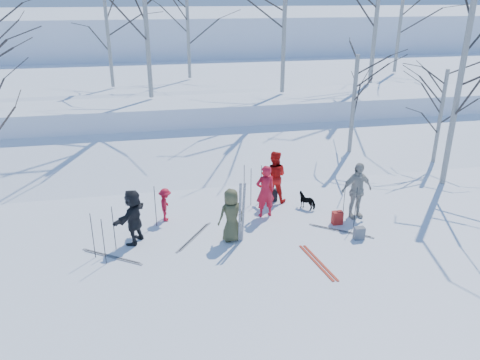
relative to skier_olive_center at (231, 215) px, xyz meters
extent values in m
plane|color=white|center=(0.54, -0.10, -0.80)|extent=(120.00, 120.00, 0.00)
cube|color=white|center=(0.54, 6.90, -0.65)|extent=(70.00, 9.49, 4.12)
cube|color=white|center=(0.54, 16.90, 0.20)|extent=(70.00, 18.00, 2.20)
cube|color=white|center=(0.54, 37.90, 1.20)|extent=(90.00, 30.00, 6.00)
imported|color=#48492C|center=(0.00, 0.00, 0.00)|extent=(0.89, 0.69, 1.60)
imported|color=red|center=(1.35, 1.35, 0.07)|extent=(0.68, 0.50, 1.74)
imported|color=red|center=(1.93, 2.43, 0.11)|extent=(1.08, 0.97, 1.82)
imported|color=red|center=(-1.81, 1.65, -0.26)|extent=(0.50, 0.75, 1.09)
imported|color=beige|center=(4.18, 0.70, 0.13)|extent=(1.15, 0.62, 1.86)
imported|color=black|center=(-2.77, 0.44, 0.02)|extent=(1.17, 1.56, 1.64)
imported|color=black|center=(2.89, 1.64, -0.53)|extent=(0.68, 0.67, 0.55)
cube|color=silver|center=(0.21, -0.22, 0.15)|extent=(0.08, 0.16, 1.90)
cube|color=silver|center=(0.31, -0.19, 0.15)|extent=(0.12, 0.23, 1.89)
cylinder|color=black|center=(1.49, 2.45, -0.13)|extent=(0.02, 0.02, 1.34)
cylinder|color=black|center=(0.93, 2.61, -0.13)|extent=(0.02, 0.02, 1.34)
cylinder|color=black|center=(1.09, 2.25, -0.13)|extent=(0.02, 0.02, 1.34)
cylinder|color=black|center=(3.73, 0.58, -0.13)|extent=(0.02, 0.02, 1.34)
cylinder|color=black|center=(-3.31, 0.09, -0.13)|extent=(0.02, 0.02, 1.34)
cylinder|color=black|center=(-3.85, -0.23, -0.13)|extent=(0.02, 0.02, 1.34)
cylinder|color=black|center=(3.85, 0.01, -0.13)|extent=(0.02, 0.02, 1.34)
cylinder|color=black|center=(-2.13, 1.32, -0.13)|extent=(0.02, 0.02, 1.34)
cylinder|color=black|center=(-3.54, -0.63, -0.13)|extent=(0.02, 0.02, 1.34)
cube|color=#AE211A|center=(3.44, 0.34, -0.59)|extent=(0.32, 0.22, 0.42)
cube|color=slate|center=(3.70, -0.70, -0.61)|extent=(0.30, 0.20, 0.38)
cube|color=black|center=(1.89, 2.47, -0.60)|extent=(0.34, 0.24, 0.40)
camera|label=1|loc=(-2.15, -11.92, 5.98)|focal=35.00mm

